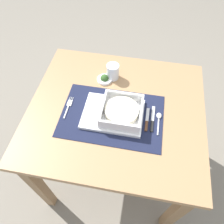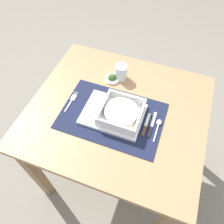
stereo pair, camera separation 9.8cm
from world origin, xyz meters
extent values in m
plane|color=gray|center=(0.00, 0.00, 0.00)|extent=(6.00, 6.00, 0.00)
cube|color=#A37A51|center=(0.00, 0.00, 0.69)|extent=(0.83, 0.75, 0.03)
cube|color=olive|center=(-0.37, -0.32, 0.34)|extent=(0.05, 0.05, 0.67)
cube|color=olive|center=(0.37, -0.32, 0.34)|extent=(0.05, 0.05, 0.67)
cube|color=olive|center=(-0.37, 0.32, 0.34)|extent=(0.05, 0.05, 0.67)
cube|color=olive|center=(0.37, 0.32, 0.34)|extent=(0.05, 0.05, 0.67)
cube|color=#191E38|center=(-0.01, -0.04, 0.71)|extent=(0.47, 0.31, 0.00)
cube|color=white|center=(-0.01, -0.04, 0.72)|extent=(0.27, 0.20, 0.02)
cube|color=white|center=(0.03, -0.04, 0.73)|extent=(0.18, 0.18, 0.01)
cube|color=white|center=(-0.05, -0.04, 0.76)|extent=(0.01, 0.18, 0.05)
cube|color=white|center=(0.12, -0.04, 0.76)|extent=(0.01, 0.18, 0.05)
cube|color=white|center=(0.03, -0.13, 0.76)|extent=(0.16, 0.01, 0.05)
cube|color=white|center=(0.03, 0.04, 0.76)|extent=(0.16, 0.01, 0.05)
cylinder|color=beige|center=(0.03, -0.04, 0.75)|extent=(0.15, 0.15, 0.03)
cube|color=silver|center=(-0.23, -0.07, 0.71)|extent=(0.01, 0.07, 0.00)
cube|color=silver|center=(-0.23, -0.01, 0.71)|extent=(0.02, 0.04, 0.00)
cylinder|color=silver|center=(-0.23, 0.02, 0.71)|extent=(0.00, 0.02, 0.00)
cylinder|color=silver|center=(-0.23, 0.02, 0.71)|extent=(0.00, 0.02, 0.00)
cylinder|color=silver|center=(-0.22, 0.02, 0.71)|extent=(0.00, 0.02, 0.00)
cube|color=silver|center=(0.20, -0.07, 0.71)|extent=(0.01, 0.09, 0.00)
ellipsoid|color=silver|center=(0.20, -0.01, 0.71)|extent=(0.02, 0.03, 0.01)
cube|color=black|center=(0.17, -0.07, 0.71)|extent=(0.01, 0.06, 0.01)
cube|color=silver|center=(0.17, 0.00, 0.71)|extent=(0.01, 0.08, 0.00)
cube|color=#59331E|center=(0.15, -0.07, 0.71)|extent=(0.01, 0.05, 0.01)
cube|color=silver|center=(0.15, -0.01, 0.71)|extent=(0.01, 0.07, 0.00)
cylinder|color=white|center=(-0.05, 0.20, 0.75)|extent=(0.06, 0.06, 0.08)
cylinder|color=#C64C1E|center=(-0.05, 0.20, 0.73)|extent=(0.05, 0.05, 0.04)
cylinder|color=white|center=(-0.09, 0.17, 0.71)|extent=(0.08, 0.08, 0.01)
sphere|color=#335926|center=(-0.09, 0.17, 0.72)|extent=(0.04, 0.04, 0.04)
camera|label=1|loc=(0.09, -0.61, 1.54)|focal=35.00mm
camera|label=2|loc=(0.19, -0.58, 1.54)|focal=35.00mm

